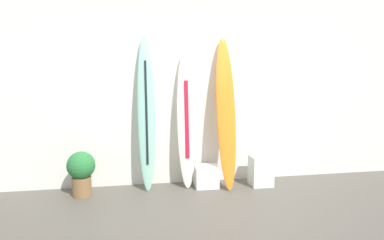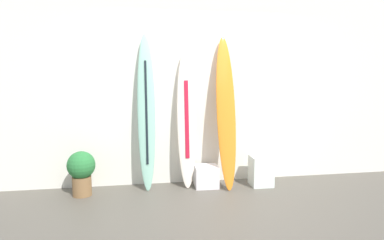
{
  "view_description": "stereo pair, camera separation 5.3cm",
  "coord_description": "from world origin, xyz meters",
  "px_view_note": "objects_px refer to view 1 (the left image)",
  "views": [
    {
      "loc": [
        -0.97,
        -3.56,
        1.55
      ],
      "look_at": [
        -0.15,
        0.95,
        0.97
      ],
      "focal_mm": 30.99,
      "sensor_mm": 36.0,
      "label": 1
    },
    {
      "loc": [
        -0.92,
        -3.57,
        1.55
      ],
      "look_at": [
        -0.15,
        0.95,
        0.97
      ],
      "focal_mm": 30.99,
      "sensor_mm": 36.0,
      "label": 2
    }
  ],
  "objects_px": {
    "potted_plant": "(81,171)",
    "display_block_left": "(261,171)",
    "surfboard_ivory": "(186,119)",
    "surfboard_sunset": "(226,113)",
    "display_block_center": "(206,176)",
    "surfboard_seafoam": "(146,113)"
  },
  "relations": [
    {
      "from": "potted_plant",
      "to": "display_block_center",
      "type": "bearing_deg",
      "value": 2.94
    },
    {
      "from": "surfboard_seafoam",
      "to": "surfboard_sunset",
      "type": "bearing_deg",
      "value": -4.86
    },
    {
      "from": "surfboard_seafoam",
      "to": "potted_plant",
      "type": "distance_m",
      "value": 1.14
    },
    {
      "from": "surfboard_sunset",
      "to": "display_block_center",
      "type": "bearing_deg",
      "value": 171.94
    },
    {
      "from": "surfboard_sunset",
      "to": "display_block_center",
      "type": "height_order",
      "value": "surfboard_sunset"
    },
    {
      "from": "surfboard_seafoam",
      "to": "surfboard_ivory",
      "type": "height_order",
      "value": "surfboard_seafoam"
    },
    {
      "from": "surfboard_ivory",
      "to": "display_block_center",
      "type": "xyz_separation_m",
      "value": [
        0.27,
        -0.07,
        -0.82
      ]
    },
    {
      "from": "surfboard_ivory",
      "to": "display_block_center",
      "type": "distance_m",
      "value": 0.87
    },
    {
      "from": "surfboard_sunset",
      "to": "display_block_center",
      "type": "distance_m",
      "value": 0.95
    },
    {
      "from": "surfboard_sunset",
      "to": "surfboard_ivory",
      "type": "bearing_deg",
      "value": 168.42
    },
    {
      "from": "display_block_left",
      "to": "display_block_center",
      "type": "distance_m",
      "value": 0.8
    },
    {
      "from": "surfboard_ivory",
      "to": "surfboard_sunset",
      "type": "height_order",
      "value": "surfboard_sunset"
    },
    {
      "from": "surfboard_ivory",
      "to": "surfboard_sunset",
      "type": "relative_size",
      "value": 0.91
    },
    {
      "from": "surfboard_seafoam",
      "to": "surfboard_sunset",
      "type": "relative_size",
      "value": 1.01
    },
    {
      "from": "potted_plant",
      "to": "display_block_left",
      "type": "bearing_deg",
      "value": 0.1
    },
    {
      "from": "surfboard_ivory",
      "to": "display_block_left",
      "type": "xyz_separation_m",
      "value": [
        1.07,
        -0.16,
        -0.76
      ]
    },
    {
      "from": "surfboard_sunset",
      "to": "display_block_left",
      "type": "distance_m",
      "value": 0.99
    },
    {
      "from": "display_block_center",
      "to": "potted_plant",
      "type": "height_order",
      "value": "potted_plant"
    },
    {
      "from": "surfboard_seafoam",
      "to": "display_block_left",
      "type": "height_order",
      "value": "surfboard_seafoam"
    },
    {
      "from": "surfboard_sunset",
      "to": "display_block_left",
      "type": "bearing_deg",
      "value": -4.86
    },
    {
      "from": "potted_plant",
      "to": "surfboard_sunset",
      "type": "bearing_deg",
      "value": 1.41
    },
    {
      "from": "display_block_left",
      "to": "surfboard_seafoam",
      "type": "bearing_deg",
      "value": 175.14
    }
  ]
}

